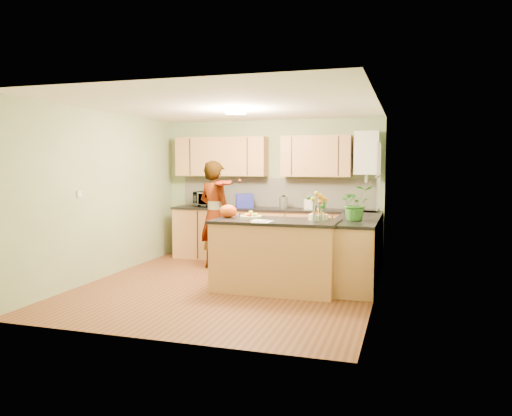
# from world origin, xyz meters

# --- Properties ---
(floor) EXTENTS (4.50, 4.50, 0.00)m
(floor) POSITION_xyz_m (0.00, 0.00, 0.00)
(floor) COLOR #5B311A
(floor) RESTS_ON ground
(ceiling) EXTENTS (4.00, 4.50, 0.02)m
(ceiling) POSITION_xyz_m (0.00, 0.00, 2.50)
(ceiling) COLOR white
(ceiling) RESTS_ON wall_back
(wall_back) EXTENTS (4.00, 0.02, 2.50)m
(wall_back) POSITION_xyz_m (0.00, 2.25, 1.25)
(wall_back) COLOR gray
(wall_back) RESTS_ON floor
(wall_front) EXTENTS (4.00, 0.02, 2.50)m
(wall_front) POSITION_xyz_m (0.00, -2.25, 1.25)
(wall_front) COLOR gray
(wall_front) RESTS_ON floor
(wall_left) EXTENTS (0.02, 4.50, 2.50)m
(wall_left) POSITION_xyz_m (-2.00, 0.00, 1.25)
(wall_left) COLOR gray
(wall_left) RESTS_ON floor
(wall_right) EXTENTS (0.02, 4.50, 2.50)m
(wall_right) POSITION_xyz_m (2.00, 0.00, 1.25)
(wall_right) COLOR gray
(wall_right) RESTS_ON floor
(back_counter) EXTENTS (3.64, 0.62, 0.94)m
(back_counter) POSITION_xyz_m (0.10, 1.95, 0.47)
(back_counter) COLOR #BB7E4A
(back_counter) RESTS_ON floor
(right_counter) EXTENTS (0.62, 2.24, 0.94)m
(right_counter) POSITION_xyz_m (1.70, 0.85, 0.47)
(right_counter) COLOR #BB7E4A
(right_counter) RESTS_ON floor
(splashback) EXTENTS (3.60, 0.02, 0.52)m
(splashback) POSITION_xyz_m (0.10, 2.23, 1.20)
(splashback) COLOR beige
(splashback) RESTS_ON back_counter
(upper_cabinets) EXTENTS (3.20, 0.34, 0.70)m
(upper_cabinets) POSITION_xyz_m (-0.18, 2.08, 1.85)
(upper_cabinets) COLOR #BB7E4A
(upper_cabinets) RESTS_ON wall_back
(boiler) EXTENTS (0.40, 0.30, 0.86)m
(boiler) POSITION_xyz_m (1.70, 2.09, 1.90)
(boiler) COLOR white
(boiler) RESTS_ON wall_back
(window_right) EXTENTS (0.01, 1.30, 1.05)m
(window_right) POSITION_xyz_m (1.99, 0.60, 1.55)
(window_right) COLOR white
(window_right) RESTS_ON wall_right
(light_switch) EXTENTS (0.02, 0.09, 0.09)m
(light_switch) POSITION_xyz_m (-1.99, -0.60, 1.30)
(light_switch) COLOR white
(light_switch) RESTS_ON wall_left
(ceiling_lamp) EXTENTS (0.30, 0.30, 0.07)m
(ceiling_lamp) POSITION_xyz_m (0.00, 0.30, 2.46)
(ceiling_lamp) COLOR #FFEABF
(ceiling_lamp) RESTS_ON ceiling
(peninsula_island) EXTENTS (1.68, 0.86, 0.96)m
(peninsula_island) POSITION_xyz_m (0.68, -0.02, 0.48)
(peninsula_island) COLOR #BB7E4A
(peninsula_island) RESTS_ON floor
(fruit_dish) EXTENTS (0.30, 0.30, 0.10)m
(fruit_dish) POSITION_xyz_m (0.33, -0.02, 1.01)
(fruit_dish) COLOR #FBE9C9
(fruit_dish) RESTS_ON peninsula_island
(orange_bowl) EXTENTS (0.26, 0.26, 0.15)m
(orange_bowl) POSITION_xyz_m (1.23, 0.13, 1.03)
(orange_bowl) COLOR #FBE9C9
(orange_bowl) RESTS_ON peninsula_island
(flower_vase) EXTENTS (0.25, 0.25, 0.46)m
(flower_vase) POSITION_xyz_m (1.28, -0.20, 1.27)
(flower_vase) COLOR silver
(flower_vase) RESTS_ON peninsula_island
(orange_bag) EXTENTS (0.26, 0.22, 0.18)m
(orange_bag) POSITION_xyz_m (-0.02, 0.03, 1.06)
(orange_bag) COLOR #EA5213
(orange_bag) RESTS_ON peninsula_island
(papers) EXTENTS (0.23, 0.31, 0.01)m
(papers) POSITION_xyz_m (0.58, -0.32, 0.97)
(papers) COLOR silver
(papers) RESTS_ON peninsula_island
(violinist) EXTENTS (0.76, 0.64, 1.77)m
(violinist) POSITION_xyz_m (-0.63, 1.06, 0.88)
(violinist) COLOR tan
(violinist) RESTS_ON floor
(violin) EXTENTS (0.71, 0.62, 0.18)m
(violin) POSITION_xyz_m (-0.43, 0.84, 1.41)
(violin) COLOR #491404
(violin) RESTS_ON violinist
(microwave) EXTENTS (0.59, 0.50, 0.27)m
(microwave) POSITION_xyz_m (-1.11, 1.95, 1.08)
(microwave) COLOR white
(microwave) RESTS_ON back_counter
(blue_box) EXTENTS (0.37, 0.32, 0.24)m
(blue_box) POSITION_xyz_m (-0.41, 1.94, 1.06)
(blue_box) COLOR navy
(blue_box) RESTS_ON back_counter
(kettle) EXTENTS (0.15, 0.15, 0.28)m
(kettle) POSITION_xyz_m (0.31, 1.94, 1.05)
(kettle) COLOR #B8B8BD
(kettle) RESTS_ON back_counter
(jar_cream) EXTENTS (0.13, 0.13, 0.17)m
(jar_cream) POSITION_xyz_m (0.72, 1.94, 1.03)
(jar_cream) COLOR #FBE9C9
(jar_cream) RESTS_ON back_counter
(jar_white) EXTENTS (0.15, 0.15, 0.17)m
(jar_white) POSITION_xyz_m (0.80, 1.90, 1.03)
(jar_white) COLOR white
(jar_white) RESTS_ON back_counter
(potted_plant) EXTENTS (0.55, 0.52, 0.48)m
(potted_plant) POSITION_xyz_m (1.70, 0.40, 1.18)
(potted_plant) COLOR #347D29
(potted_plant) RESTS_ON right_counter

